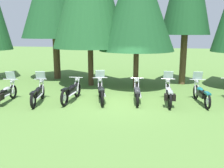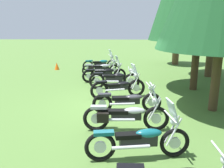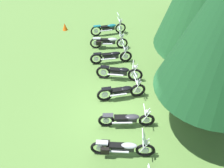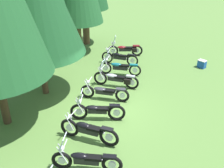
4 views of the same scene
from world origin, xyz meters
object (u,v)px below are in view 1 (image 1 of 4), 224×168
(motorcycle_4, at_px, (101,92))
(motorcycle_7, at_px, (201,93))
(motorcycle_3, at_px, (71,91))
(pine_tree_3, at_px, (137,0))
(motorcycle_1, at_px, (4,93))
(motorcycle_6, at_px, (169,94))
(motorcycle_5, at_px, (137,93))
(motorcycle_2, at_px, (38,93))

(motorcycle_4, height_order, motorcycle_7, motorcycle_4)
(motorcycle_3, xyz_separation_m, pine_tree_3, (2.67, 3.50, 4.41))
(motorcycle_1, relative_size, motorcycle_6, 0.93)
(motorcycle_3, bearing_deg, motorcycle_7, -81.42)
(motorcycle_6, bearing_deg, motorcycle_4, 91.42)
(motorcycle_3, distance_m, pine_tree_3, 6.23)
(motorcycle_3, relative_size, motorcycle_5, 1.00)
(motorcycle_3, bearing_deg, motorcycle_4, -79.28)
(motorcycle_7, distance_m, pine_tree_3, 6.13)
(motorcycle_5, xyz_separation_m, motorcycle_7, (2.86, 0.18, 0.04))
(motorcycle_2, relative_size, motorcycle_7, 0.97)
(motorcycle_2, relative_size, motorcycle_3, 0.97)
(motorcycle_4, xyz_separation_m, motorcycle_6, (3.07, 0.17, 0.00))
(motorcycle_1, xyz_separation_m, motorcycle_7, (8.72, 1.53, 0.01))
(motorcycle_1, relative_size, motorcycle_2, 0.98)
(pine_tree_3, bearing_deg, motorcycle_7, -41.56)
(motorcycle_2, relative_size, motorcycle_6, 0.95)
(motorcycle_5, distance_m, motorcycle_7, 2.86)
(motorcycle_3, bearing_deg, motorcycle_2, 112.22)
(motorcycle_2, relative_size, motorcycle_4, 1.02)
(motorcycle_1, bearing_deg, pine_tree_3, -57.14)
(motorcycle_1, height_order, motorcycle_5, motorcycle_1)
(motorcycle_3, xyz_separation_m, motorcycle_4, (1.36, 0.21, -0.01))
(motorcycle_6, bearing_deg, motorcycle_5, 83.39)
(motorcycle_1, xyz_separation_m, motorcycle_3, (2.86, 0.85, 0.02))
(motorcycle_1, bearing_deg, motorcycle_7, -85.37)
(motorcycle_2, bearing_deg, motorcycle_5, -89.77)
(motorcycle_5, bearing_deg, motorcycle_3, 93.46)
(motorcycle_1, distance_m, motorcycle_5, 6.01)
(motorcycle_7, bearing_deg, motorcycle_2, 91.17)
(motorcycle_3, bearing_deg, motorcycle_6, -83.10)
(motorcycle_1, height_order, motorcycle_3, motorcycle_1)
(motorcycle_2, bearing_deg, motorcycle_3, -82.57)
(pine_tree_3, bearing_deg, motorcycle_3, -127.34)
(motorcycle_2, distance_m, motorcycle_4, 2.86)
(motorcycle_4, height_order, pine_tree_3, pine_tree_3)
(motorcycle_6, height_order, pine_tree_3, pine_tree_3)
(motorcycle_5, xyz_separation_m, motorcycle_6, (1.43, -0.12, 0.04))
(motorcycle_6, relative_size, pine_tree_3, 0.32)
(motorcycle_4, bearing_deg, pine_tree_3, -38.00)
(motorcycle_4, relative_size, motorcycle_6, 0.93)
(motorcycle_2, bearing_deg, pine_tree_3, -58.23)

